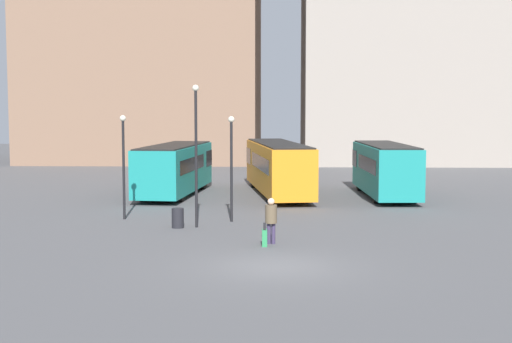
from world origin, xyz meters
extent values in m
plane|color=#4C4C4F|center=(0.00, 0.00, 0.00)|extent=(160.00, 160.00, 0.00)
cube|color=#19847F|center=(-6.18, 19.15, 1.59)|extent=(3.39, 10.30, 2.62)
cube|color=black|center=(-5.83, 23.29, 1.92)|extent=(2.74, 2.07, 1.00)
cube|color=black|center=(-6.25, 18.24, 1.92)|extent=(3.12, 6.67, 0.79)
cube|color=black|center=(-6.18, 19.15, 2.94)|extent=(3.17, 10.09, 0.08)
cylinder|color=black|center=(-5.91, 22.28, 0.51)|extent=(2.53, 1.23, 1.03)
cylinder|color=black|center=(-6.44, 16.02, 0.51)|extent=(2.53, 1.23, 1.03)
cube|color=orange|center=(-0.07, 19.69, 1.65)|extent=(4.29, 12.46, 2.73)
cube|color=black|center=(-0.85, 24.65, 1.99)|extent=(2.78, 2.60, 1.04)
cube|color=black|center=(0.10, 18.60, 1.99)|extent=(3.63, 8.12, 0.82)
cube|color=black|center=(-0.07, 19.69, 3.05)|extent=(4.06, 12.19, 0.08)
cylinder|color=black|center=(-0.66, 23.44, 0.52)|extent=(2.46, 1.38, 1.03)
cylinder|color=black|center=(0.51, 15.95, 0.52)|extent=(2.46, 1.38, 1.03)
cube|color=#19847F|center=(6.18, 18.76, 1.63)|extent=(2.82, 9.70, 2.72)
cube|color=black|center=(6.01, 22.70, 1.97)|extent=(2.53, 1.87, 1.03)
cube|color=black|center=(6.21, 17.90, 1.97)|extent=(2.70, 6.25, 0.82)
cube|color=black|center=(6.18, 18.76, 3.03)|extent=(2.62, 9.50, 0.08)
cylinder|color=black|center=(6.05, 21.74, 0.49)|extent=(2.36, 1.07, 0.97)
cylinder|color=black|center=(6.30, 15.79, 0.49)|extent=(2.36, 1.07, 0.97)
cylinder|color=#382D4C|center=(-0.30, 3.91, 0.40)|extent=(0.16, 0.16, 0.80)
cylinder|color=#382D4C|center=(-0.12, 3.92, 0.40)|extent=(0.16, 0.16, 0.80)
cylinder|color=brown|center=(-0.21, 3.91, 1.14)|extent=(0.47, 0.47, 0.69)
sphere|color=beige|center=(-0.21, 3.91, 1.62)|extent=(0.26, 0.26, 0.26)
cube|color=#28844C|center=(-0.44, 3.45, 0.31)|extent=(0.20, 0.44, 0.63)
cube|color=black|center=(-0.44, 3.30, 0.77)|extent=(0.10, 0.03, 0.28)
cylinder|color=black|center=(-2.09, 9.18, 2.27)|extent=(0.12, 0.12, 4.55)
sphere|color=beige|center=(-2.09, 9.18, 4.63)|extent=(0.28, 0.28, 0.28)
cylinder|color=black|center=(-7.10, 9.70, 2.29)|extent=(0.12, 0.12, 4.59)
sphere|color=beige|center=(-7.10, 9.70, 4.67)|extent=(0.28, 0.28, 0.28)
cylinder|color=black|center=(-3.48, 7.57, 2.95)|extent=(0.12, 0.12, 5.90)
sphere|color=beige|center=(-3.48, 7.57, 5.98)|extent=(0.28, 0.28, 0.28)
cylinder|color=black|center=(-4.28, 7.41, 0.42)|extent=(0.52, 0.52, 0.85)
camera|label=1|loc=(0.22, -22.72, 5.10)|focal=50.00mm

